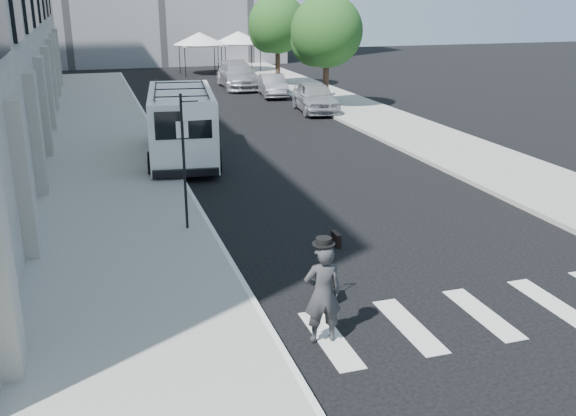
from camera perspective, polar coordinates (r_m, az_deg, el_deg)
ground at (r=14.73m, az=3.18°, el=-5.39°), size 120.00×120.00×0.00m
sidewalk_left at (r=29.18m, az=-16.13°, el=6.12°), size 4.50×48.00×0.15m
sidewalk_right at (r=35.88m, az=5.45°, el=8.95°), size 4.00×56.00×0.15m
sign_pole at (r=16.31m, az=-8.54°, el=6.60°), size 1.03×0.07×3.50m
tree_near at (r=35.03m, az=3.20°, el=15.20°), size 3.80×3.83×6.03m
tree_far at (r=43.56m, az=-1.12°, el=15.85°), size 3.80×3.83×6.03m
tent_left at (r=51.45m, az=-7.88°, el=14.68°), size 4.00×4.00×3.20m
tent_right at (r=52.58m, az=-4.43°, el=14.87°), size 4.00×4.00×3.20m
businessman at (r=11.42m, az=3.10°, el=-7.61°), size 0.72×0.51×1.87m
briefcase at (r=15.99m, az=4.29°, el=-2.77°), size 0.13×0.44×0.34m
suitcase at (r=13.04m, az=3.35°, el=-7.16°), size 0.36×0.48×1.19m
cargo_van at (r=24.49m, az=-9.42°, el=7.36°), size 3.11×7.19×2.60m
parked_car_a at (r=34.45m, az=2.43°, el=9.84°), size 2.42×4.86×1.59m
parked_car_b at (r=39.84m, az=-1.38°, el=10.82°), size 1.89×4.16×1.32m
parked_car_c at (r=43.57m, az=-4.43°, el=11.66°), size 2.53×5.81×1.66m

